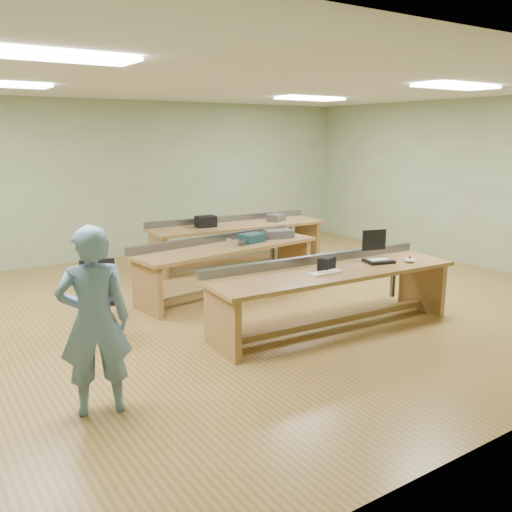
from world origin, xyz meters
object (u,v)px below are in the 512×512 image
object	(u,v)px
workbench_back	(237,234)
workbench_front	(331,284)
laptop_base	(379,261)
camera_bag	(327,263)
workbench_mid	(227,258)
parts_bin_grey	(279,234)
mug	(241,242)
drinks_can	(229,243)
parts_bin_teal	(252,238)
person	(94,321)
task_chair	(100,309)

from	to	relation	value
workbench_back	workbench_front	bearing A→B (deg)	-99.00
laptop_base	camera_bag	size ratio (longest dim) A/B	1.52
workbench_mid	parts_bin_grey	size ratio (longest dim) A/B	6.94
laptop_base	mug	size ratio (longest dim) A/B	2.99
laptop_base	workbench_mid	bearing A→B (deg)	132.84
workbench_back	drinks_can	world-z (taller)	drinks_can
parts_bin_grey	drinks_can	world-z (taller)	drinks_can
workbench_front	parts_bin_teal	size ratio (longest dim) A/B	9.34
workbench_back	mug	bearing A→B (deg)	-115.72
camera_bag	drinks_can	xyz separation A→B (m)	(-0.33, 1.79, -0.01)
workbench_mid	workbench_back	bearing A→B (deg)	46.35
person	parts_bin_teal	world-z (taller)	person
workbench_front	task_chair	bearing A→B (deg)	155.87
mug	drinks_can	distance (m)	0.24
task_chair	drinks_can	distance (m)	2.21
laptop_base	camera_bag	distance (m)	0.81
mug	task_chair	bearing A→B (deg)	-166.38
person	camera_bag	xyz separation A→B (m)	(3.01, 0.52, 0.00)
parts_bin_teal	parts_bin_grey	world-z (taller)	parts_bin_teal
parts_bin_grey	person	bearing A→B (deg)	-145.80
workbench_mid	person	size ratio (longest dim) A/B	1.83
laptop_base	parts_bin_teal	distance (m)	2.14
mug	parts_bin_grey	bearing A→B (deg)	13.96
camera_bag	drinks_can	world-z (taller)	camera_bag
laptop_base	drinks_can	size ratio (longest dim) A/B	2.68
parts_bin_grey	mug	distance (m)	0.86
task_chair	drinks_can	size ratio (longest dim) A/B	7.12
workbench_mid	person	world-z (taller)	person
parts_bin_teal	parts_bin_grey	distance (m)	0.56
workbench_front	laptop_base	size ratio (longest dim) A/B	9.65
parts_bin_teal	task_chair	bearing A→B (deg)	-164.86
person	camera_bag	bearing A→B (deg)	-155.70
workbench_mid	camera_bag	xyz separation A→B (m)	(0.28, -1.95, 0.27)
workbench_front	parts_bin_grey	xyz separation A→B (m)	(0.69, 2.06, 0.24)
workbench_mid	drinks_can	size ratio (longest dim) A/B	23.72
parts_bin_teal	mug	xyz separation A→B (m)	(-0.28, -0.14, -0.02)
person	drinks_can	distance (m)	3.54
camera_bag	workbench_mid	bearing A→B (deg)	74.68
mug	workbench_front	bearing A→B (deg)	-85.42
person	parts_bin_grey	distance (m)	4.54
camera_bag	task_chair	world-z (taller)	task_chair
workbench_front	person	distance (m)	3.12
workbench_front	parts_bin_teal	bearing A→B (deg)	89.65
person	task_chair	xyz separation A→B (m)	(0.59, 1.78, -0.49)
workbench_mid	mug	size ratio (longest dim) A/B	26.50
workbench_front	workbench_back	bearing A→B (deg)	80.51
person	camera_bag	world-z (taller)	person
drinks_can	parts_bin_grey	bearing A→B (deg)	12.79
drinks_can	mug	bearing A→B (deg)	8.61
task_chair	camera_bag	bearing A→B (deg)	-12.69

